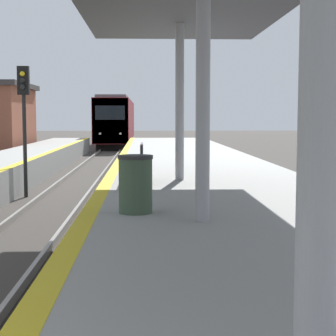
# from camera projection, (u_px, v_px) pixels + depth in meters

# --- Properties ---
(train) EXTENTS (2.71, 20.06, 4.22)m
(train) POSITION_uv_depth(u_px,v_px,m) (117.00, 121.00, 50.93)
(train) COLOR black
(train) RESTS_ON ground
(signal_far) EXTENTS (0.36, 0.31, 4.18)m
(signal_far) POSITION_uv_depth(u_px,v_px,m) (24.00, 106.00, 17.80)
(signal_far) COLOR black
(signal_far) RESTS_ON ground
(trash_bin) EXTENTS (0.58, 0.58, 0.95)m
(trash_bin) POSITION_uv_depth(u_px,v_px,m) (136.00, 184.00, 9.14)
(trash_bin) COLOR #384C38
(trash_bin) RESTS_ON platform_right
(bench) EXTENTS (0.44, 1.86, 0.92)m
(bench) POSITION_uv_depth(u_px,v_px,m) (137.00, 162.00, 13.28)
(bench) COLOR #28282D
(bench) RESTS_ON platform_right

